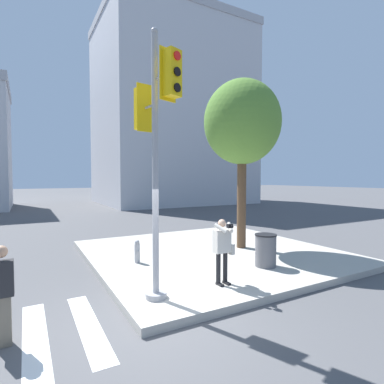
# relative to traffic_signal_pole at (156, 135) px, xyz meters

# --- Properties ---
(ground_plane) EXTENTS (160.00, 160.00, 0.00)m
(ground_plane) POSITION_rel_traffic_signal_pole_xyz_m (-0.24, -0.60, -3.62)
(ground_plane) COLOR #4C4C4F
(sidewalk_corner) EXTENTS (8.00, 8.00, 0.18)m
(sidewalk_corner) POSITION_rel_traffic_signal_pole_xyz_m (3.26, 2.90, -3.53)
(sidewalk_corner) COLOR #ADA89E
(sidewalk_corner) RESTS_ON ground_plane
(traffic_signal_pole) EXTENTS (0.62, 1.33, 5.62)m
(traffic_signal_pole) POSITION_rel_traffic_signal_pole_xyz_m (0.00, 0.00, 0.00)
(traffic_signal_pole) COLOR #939399
(traffic_signal_pole) RESTS_ON sidewalk_corner
(person_photographer) EXTENTS (0.58, 0.54, 1.57)m
(person_photographer) POSITION_rel_traffic_signal_pole_xyz_m (1.70, -0.01, -2.51)
(person_photographer) COLOR black
(person_photographer) RESTS_ON sidewalk_corner
(pedestrian_distant) EXTENTS (0.34, 0.20, 1.65)m
(pedestrian_distant) POSITION_rel_traffic_signal_pole_xyz_m (-2.77, -0.21, -2.74)
(pedestrian_distant) COLOR #6B6051
(pedestrian_distant) RESTS_ON ground_plane
(street_tree) EXTENTS (2.76, 2.76, 6.08)m
(street_tree) POSITION_rel_traffic_signal_pole_xyz_m (4.49, 2.79, 1.08)
(street_tree) COLOR brown
(street_tree) RESTS_ON sidewalk_corner
(fire_hydrant) EXTENTS (0.16, 0.22, 0.69)m
(fire_hydrant) POSITION_rel_traffic_signal_pole_xyz_m (0.50, 2.74, -3.10)
(fire_hydrant) COLOR #99999E
(fire_hydrant) RESTS_ON sidewalk_corner
(trash_bin) EXTENTS (0.62, 0.62, 0.93)m
(trash_bin) POSITION_rel_traffic_signal_pole_xyz_m (3.61, 0.57, -2.97)
(trash_bin) COLOR #5B5B60
(trash_bin) RESTS_ON sidewalk_corner
(building_right) EXTENTS (15.34, 12.59, 19.49)m
(building_right) POSITION_rel_traffic_signal_pole_xyz_m (12.01, 24.68, 6.14)
(building_right) COLOR #BCBCC1
(building_right) RESTS_ON ground_plane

